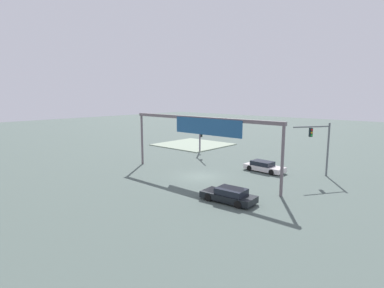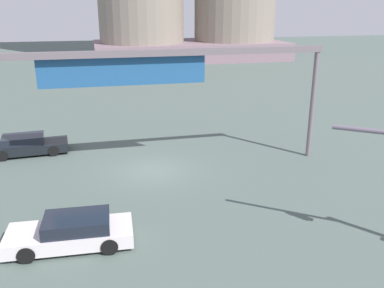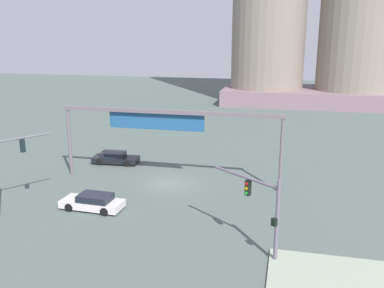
# 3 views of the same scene
# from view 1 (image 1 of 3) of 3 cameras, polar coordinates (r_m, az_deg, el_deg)

# --- Properties ---
(ground_plane) EXTENTS (184.11, 184.11, 0.00)m
(ground_plane) POSITION_cam_1_polar(r_m,az_deg,el_deg) (34.50, 1.56, -5.97)
(ground_plane) COLOR #4D5C56
(sidewalk_corner) EXTENTS (11.26, 11.05, 0.15)m
(sidewalk_corner) POSITION_cam_1_polar(r_m,az_deg,el_deg) (55.73, 0.22, -0.09)
(sidewalk_corner) COLOR #8FA089
(sidewalk_corner) RESTS_ON ground
(traffic_signal_near_corner) EXTENTS (2.60, 3.83, 5.92)m
(traffic_signal_near_corner) POSITION_cam_1_polar(r_m,az_deg,el_deg) (36.46, 22.57, 0.51)
(traffic_signal_near_corner) COLOR slate
(traffic_signal_near_corner) RESTS_ON ground
(traffic_signal_opposite_side) EXTENTS (4.29, 3.55, 5.02)m
(traffic_signal_opposite_side) POSITION_cam_1_polar(r_m,az_deg,el_deg) (47.54, 1.76, 2.25)
(traffic_signal_opposite_side) COLOR slate
(traffic_signal_opposite_side) RESTS_ON ground
(overhead_sign_gantry) EXTENTS (19.75, 0.43, 6.63)m
(overhead_sign_gantry) POSITION_cam_1_polar(r_m,az_deg,el_deg) (33.02, 1.64, 3.13)
(overhead_sign_gantry) COLOR slate
(overhead_sign_gantry) RESTS_ON ground
(sedan_car_approaching) EXTENTS (4.79, 2.26, 1.21)m
(sedan_car_approaching) POSITION_cam_1_polar(r_m,az_deg,el_deg) (26.64, 6.83, -9.32)
(sedan_car_approaching) COLOR black
(sedan_car_approaching) RESTS_ON ground
(sedan_car_waiting_far) EXTENTS (4.81, 2.14, 1.21)m
(sedan_car_waiting_far) POSITION_cam_1_polar(r_m,az_deg,el_deg) (37.53, 13.05, -4.06)
(sedan_car_waiting_far) COLOR silver
(sedan_car_waiting_far) RESTS_ON ground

